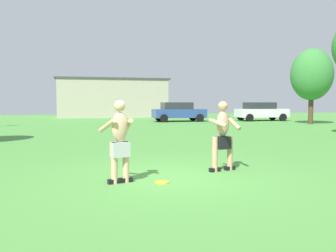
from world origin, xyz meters
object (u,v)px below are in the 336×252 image
player_in_gray (120,140)px  frisbee (162,182)px  car_blue_near_post (178,112)px  tree_left_field (312,75)px  car_white_mid_lot (261,111)px  player_with_cap (223,133)px

player_in_gray → frisbee: size_ratio=5.86×
car_blue_near_post → tree_left_field: size_ratio=0.79×
car_white_mid_lot → tree_left_field: tree_left_field is taller
tree_left_field → car_blue_near_post: bearing=147.2°
car_blue_near_post → tree_left_field: bearing=-32.8°
player_with_cap → frisbee: bearing=-152.2°
car_blue_near_post → car_white_mid_lot: same height
tree_left_field → player_in_gray: bearing=-135.0°
player_with_cap → tree_left_field: tree_left_field is taller
frisbee → car_blue_near_post: (6.03, 21.05, 0.81)m
player_in_gray → car_white_mid_lot: bearing=55.3°
player_with_cap → frisbee: player_with_cap is taller
player_in_gray → frisbee: bearing=-14.8°
car_white_mid_lot → tree_left_field: bearing=-75.3°
frisbee → car_white_mid_lot: (13.25, 20.53, 0.81)m
player_in_gray → player_with_cap: bearing=14.9°
tree_left_field → frisbee: bearing=-133.1°
player_with_cap → tree_left_field: 19.77m
player_with_cap → player_in_gray: (-2.42, -0.64, -0.03)m
player_in_gray → car_white_mid_lot: player_in_gray is taller
player_with_cap → frisbee: (-1.62, -0.86, -0.86)m
player_in_gray → tree_left_field: size_ratio=0.30×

